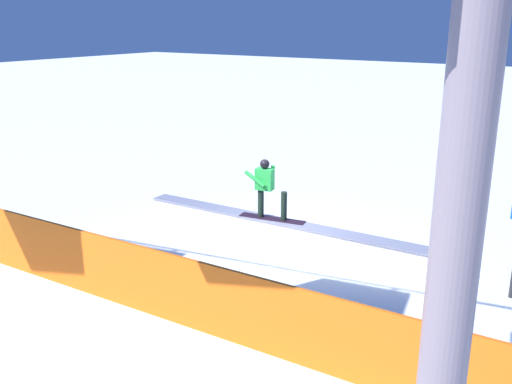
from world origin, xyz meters
The scene contains 4 objects.
ground_plane centered at (0.00, 0.00, 0.00)m, with size 120.00×120.00×0.00m, color white.
grind_box centered at (0.00, 0.00, 0.31)m, with size 7.75×0.70×0.69m.
snowboarder centered at (0.54, 0.03, 1.45)m, with size 1.62×0.58×1.41m.
safety_fence centered at (0.00, 4.00, 0.65)m, with size 11.23×0.06×1.30m, color orange.
Camera 1 is at (-6.31, 10.87, 5.19)m, focal length 40.51 mm.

